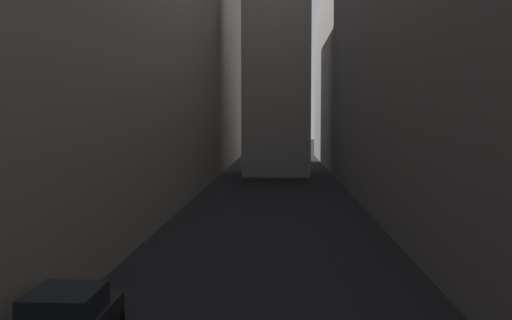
# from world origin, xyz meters

# --- Properties ---
(ground_plane) EXTENTS (264.00, 264.00, 0.00)m
(ground_plane) POSITION_xyz_m (0.00, 48.00, 0.00)
(ground_plane) COLOR black
(building_block_left) EXTENTS (14.97, 108.00, 23.61)m
(building_block_left) POSITION_xyz_m (-12.98, 50.00, 11.81)
(building_block_left) COLOR gray
(building_block_left) RESTS_ON ground
(building_block_right) EXTENTS (14.24, 108.00, 20.99)m
(building_block_right) POSITION_xyz_m (12.62, 50.00, 10.50)
(building_block_right) COLOR slate
(building_block_right) RESTS_ON ground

